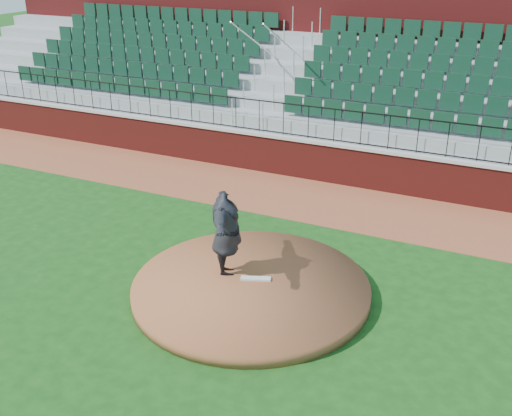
{
  "coord_description": "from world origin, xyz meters",
  "views": [
    {
      "loc": [
        5.4,
        -9.92,
        6.92
      ],
      "look_at": [
        0.0,
        1.5,
        1.3
      ],
      "focal_mm": 42.52,
      "sensor_mm": 36.0,
      "label": 1
    }
  ],
  "objects": [
    {
      "name": "pitcher",
      "position": [
        -0.09,
        0.22,
        1.19
      ],
      "size": [
        1.62,
        2.35,
        1.89
      ],
      "primitive_type": "imported",
      "rotation": [
        0.0,
        0.0,
        2.04
      ],
      "color": "black",
      "rests_on": "pitchers_mound"
    },
    {
      "name": "warning_track",
      "position": [
        0.0,
        5.4,
        0.01
      ],
      "size": [
        34.0,
        3.2,
        0.01
      ],
      "primitive_type": "cube",
      "color": "brown",
      "rests_on": "ground"
    },
    {
      "name": "concourse_wall",
      "position": [
        0.0,
        12.52,
        2.75
      ],
      "size": [
        34.0,
        0.5,
        5.5
      ],
      "primitive_type": "cube",
      "color": "maroon",
      "rests_on": "ground"
    },
    {
      "name": "field_wall",
      "position": [
        0.0,
        7.0,
        0.6
      ],
      "size": [
        34.0,
        0.35,
        1.2
      ],
      "primitive_type": "cube",
      "color": "maroon",
      "rests_on": "ground"
    },
    {
      "name": "wall_railing",
      "position": [
        0.0,
        7.0,
        1.8
      ],
      "size": [
        34.0,
        0.05,
        1.0
      ],
      "primitive_type": null,
      "color": "black",
      "rests_on": "wall_cap"
    },
    {
      "name": "wall_cap",
      "position": [
        0.0,
        7.0,
        1.25
      ],
      "size": [
        34.0,
        0.45,
        0.1
      ],
      "primitive_type": "cube",
      "color": "#B7B7B7",
      "rests_on": "field_wall"
    },
    {
      "name": "pitching_rubber",
      "position": [
        0.6,
        0.22,
        0.27
      ],
      "size": [
        0.66,
        0.38,
        0.04
      ],
      "primitive_type": "cube",
      "rotation": [
        0.0,
        0.0,
        0.36
      ],
      "color": "silver",
      "rests_on": "pitchers_mound"
    },
    {
      "name": "pitchers_mound",
      "position": [
        0.57,
        0.04,
        0.12
      ],
      "size": [
        5.04,
        5.04,
        0.25
      ],
      "primitive_type": "cylinder",
      "color": "brown",
      "rests_on": "ground"
    },
    {
      "name": "seating_stands",
      "position": [
        0.0,
        9.72,
        2.3
      ],
      "size": [
        34.0,
        5.1,
        4.6
      ],
      "primitive_type": null,
      "color": "gray",
      "rests_on": "ground"
    },
    {
      "name": "ground",
      "position": [
        0.0,
        0.0,
        0.0
      ],
      "size": [
        90.0,
        90.0,
        0.0
      ],
      "primitive_type": "plane",
      "color": "#144213",
      "rests_on": "ground"
    }
  ]
}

